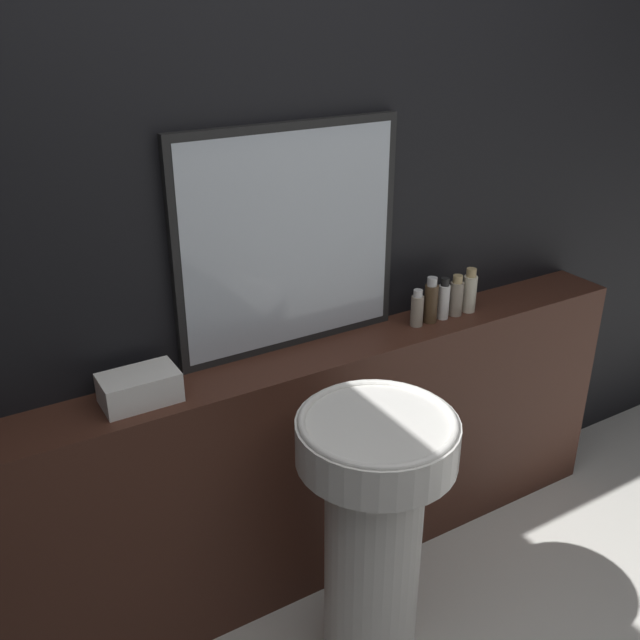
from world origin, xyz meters
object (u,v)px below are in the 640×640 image
(shampoo_bottle, at_px, (417,309))
(pedestal_sink, at_px, (374,525))
(body_wash_bottle, at_px, (456,297))
(hand_soap_bottle, at_px, (470,292))
(conditioner_bottle, at_px, (431,302))
(lotion_bottle, at_px, (444,300))
(mirror, at_px, (290,241))
(towel_stack, at_px, (140,388))

(shampoo_bottle, bearing_deg, pedestal_sink, -137.50)
(body_wash_bottle, relative_size, hand_soap_bottle, 0.92)
(shampoo_bottle, height_order, conditioner_bottle, conditioner_bottle)
(conditioner_bottle, bearing_deg, shampoo_bottle, 180.00)
(hand_soap_bottle, bearing_deg, lotion_bottle, -180.00)
(hand_soap_bottle, bearing_deg, mirror, 172.15)
(towel_stack, height_order, body_wash_bottle, body_wash_bottle)
(pedestal_sink, relative_size, body_wash_bottle, 5.95)
(shampoo_bottle, distance_m, conditioner_bottle, 0.06)
(body_wash_bottle, bearing_deg, towel_stack, -180.00)
(towel_stack, bearing_deg, body_wash_bottle, 0.00)
(pedestal_sink, bearing_deg, conditioner_bottle, 39.04)
(towel_stack, relative_size, body_wash_bottle, 1.43)
(hand_soap_bottle, bearing_deg, towel_stack, -180.00)
(mirror, bearing_deg, body_wash_bottle, -8.62)
(towel_stack, bearing_deg, shampoo_bottle, 0.00)
(pedestal_sink, distance_m, conditioner_bottle, 0.82)
(pedestal_sink, xyz_separation_m, shampoo_bottle, (0.47, 0.43, 0.44))
(shampoo_bottle, xyz_separation_m, hand_soap_bottle, (0.24, 0.00, 0.01))
(lotion_bottle, height_order, body_wash_bottle, lotion_bottle)
(towel_stack, distance_m, body_wash_bottle, 1.18)
(shampoo_bottle, height_order, body_wash_bottle, body_wash_bottle)
(pedestal_sink, xyz_separation_m, lotion_bottle, (0.59, 0.43, 0.45))
(conditioner_bottle, bearing_deg, mirror, 169.43)
(shampoo_bottle, relative_size, conditioner_bottle, 0.80)
(mirror, relative_size, body_wash_bottle, 5.06)
(conditioner_bottle, xyz_separation_m, hand_soap_bottle, (0.18, 0.00, -0.00))
(hand_soap_bottle, bearing_deg, body_wash_bottle, 180.00)
(conditioner_bottle, relative_size, hand_soap_bottle, 1.01)
(towel_stack, relative_size, shampoo_bottle, 1.63)
(mirror, xyz_separation_m, lotion_bottle, (0.57, -0.10, -0.29))
(conditioner_bottle, height_order, lotion_bottle, conditioner_bottle)
(pedestal_sink, bearing_deg, body_wash_bottle, 33.55)
(pedestal_sink, xyz_separation_m, towel_stack, (-0.53, 0.43, 0.42))
(shampoo_bottle, relative_size, body_wash_bottle, 0.88)
(mirror, height_order, hand_soap_bottle, mirror)
(pedestal_sink, distance_m, hand_soap_bottle, 0.94)
(pedestal_sink, bearing_deg, towel_stack, 141.32)
(pedestal_sink, height_order, hand_soap_bottle, hand_soap_bottle)
(pedestal_sink, relative_size, lotion_bottle, 5.90)
(towel_stack, bearing_deg, hand_soap_bottle, 0.00)
(mirror, distance_m, towel_stack, 0.64)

